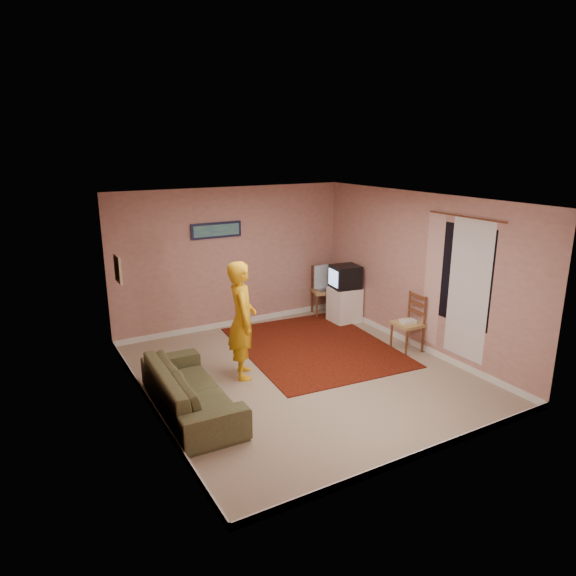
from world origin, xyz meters
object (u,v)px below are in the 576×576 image
chair_b (408,317)px  sofa (191,389)px  tv_cabinet (344,305)px  person (242,320)px  crt_tv (345,277)px  chair_a (324,286)px

chair_b → sofa: chair_b is taller
tv_cabinet → person: 3.04m
crt_tv → person: person is taller
tv_cabinet → chair_a: 0.64m
chair_a → sofa: (-3.64, -2.43, -0.30)m
crt_tv → chair_b: size_ratio=1.09×
crt_tv → person: bearing=-147.6°
chair_b → person: person is taller
tv_cabinet → chair_b: size_ratio=1.30×
sofa → chair_b: bearing=-86.1°
chair_a → chair_b: bearing=-69.8°
chair_a → sofa: size_ratio=0.26×
tv_cabinet → sofa: (-3.75, -1.86, -0.04)m
chair_b → person: size_ratio=0.30×
chair_b → tv_cabinet: bearing=-177.5°
sofa → person: bearing=-57.0°
chair_a → person: 3.19m
tv_cabinet → chair_a: size_ratio=1.24×
crt_tv → chair_b: crt_tv is taller
chair_a → person: (-2.62, -1.81, 0.27)m
crt_tv → chair_b: bearing=-80.3°
crt_tv → chair_a: bearing=108.0°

